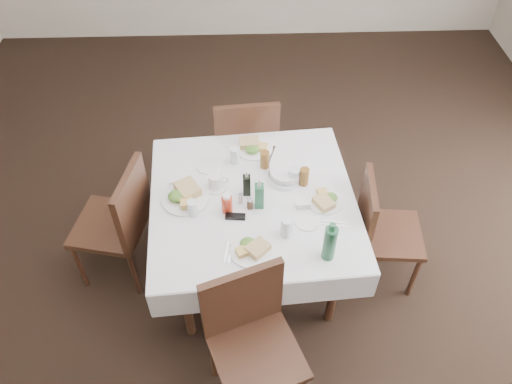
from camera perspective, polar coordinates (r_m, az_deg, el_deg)
ground_plane at (r=3.78m, az=0.52°, el=-8.84°), size 7.00×7.00×0.00m
room_shell at (r=2.57m, az=0.79°, el=13.50°), size 6.04×7.04×2.80m
dining_table at (r=3.26m, az=-0.34°, el=-1.73°), size 1.40×1.40×0.76m
chair_north at (r=3.90m, az=-1.16°, el=5.80°), size 0.51×0.51×1.00m
chair_south at (r=2.87m, az=-0.65°, el=-15.84°), size 0.60×0.60×0.99m
chair_east at (r=3.47m, az=13.88°, el=-3.85°), size 0.46×0.46×0.90m
chair_west at (r=3.47m, az=-15.17°, el=-3.01°), size 0.55×0.55×0.98m
meal_north at (r=3.52m, az=-0.34°, el=5.21°), size 0.26×0.26×0.06m
meal_south at (r=2.91m, az=-0.51°, el=-6.50°), size 0.25×0.25×0.05m
meal_east at (r=3.19m, az=7.90°, el=-0.92°), size 0.24×0.24×0.05m
meal_west at (r=3.21m, az=-8.15°, el=-0.38°), size 0.31×0.31×0.07m
side_plate_a at (r=3.41m, az=-5.45°, el=2.94°), size 0.16×0.16×0.01m
side_plate_b at (r=3.08m, az=5.85°, el=-3.40°), size 0.15×0.15×0.01m
water_n at (r=3.40m, az=-2.42°, el=4.20°), size 0.07×0.07×0.12m
water_s at (r=2.96m, az=3.53°, el=-4.02°), size 0.07×0.07×0.14m
water_e at (r=3.26m, az=4.35°, el=1.77°), size 0.07×0.07×0.12m
water_w at (r=3.09m, az=-7.25°, el=-1.84°), size 0.06×0.06×0.11m
iced_tea_a at (r=3.36m, az=1.00°, el=3.73°), size 0.06×0.06×0.13m
iced_tea_b at (r=3.26m, az=5.52°, el=1.76°), size 0.06×0.06×0.13m
bread_basket at (r=3.30m, az=3.39°, el=1.97°), size 0.23×0.23×0.08m
oil_cruet_dark at (r=3.17m, az=-1.07°, el=0.87°), size 0.05×0.05×0.20m
oil_cruet_green at (r=3.08m, az=0.36°, el=-0.35°), size 0.06×0.06×0.23m
ketchup_bottle at (r=3.08m, az=-3.34°, el=-1.33°), size 0.07×0.07×0.14m
salt_shaker at (r=3.15m, az=-1.77°, el=-0.77°), size 0.03×0.03×0.07m
pepper_shaker at (r=3.11m, az=-0.70°, el=-1.32°), size 0.04×0.04×0.08m
coffee_mug at (r=3.24m, az=-4.59°, el=1.15°), size 0.16×0.15×0.11m
sunglasses at (r=3.08m, az=-2.37°, el=-2.81°), size 0.13×0.05×0.03m
green_bottle at (r=2.84m, az=8.43°, el=-5.74°), size 0.07×0.07×0.29m
sugar_caddy at (r=3.14m, az=5.38°, el=-1.44°), size 0.09×0.05×0.04m
cutlery_n at (r=3.49m, az=1.51°, el=4.28°), size 0.10×0.20×0.01m
cutlery_s at (r=2.92m, az=-3.15°, el=-6.89°), size 0.06×0.16×0.01m
cutlery_e at (r=3.09m, az=8.85°, el=-3.56°), size 0.16×0.06×0.01m
cutlery_w at (r=3.32m, az=-8.41°, el=0.88°), size 0.17×0.07×0.01m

